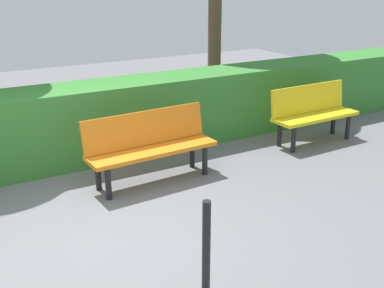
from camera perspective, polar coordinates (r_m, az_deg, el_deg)
ground_plane at (r=4.93m, az=-12.96°, el=-10.35°), size 18.13×18.13×0.00m
bench_yellow at (r=7.39m, az=14.37°, el=3.87°), size 1.43×0.47×0.86m
bench_orange at (r=5.79m, az=-5.10°, el=0.07°), size 1.65×0.53×0.86m
hedge_row at (r=6.78m, az=-8.52°, el=3.17°), size 14.13×0.79×1.03m
railing_post_mid at (r=3.44m, az=1.71°, el=-14.36°), size 0.06×0.06×1.00m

